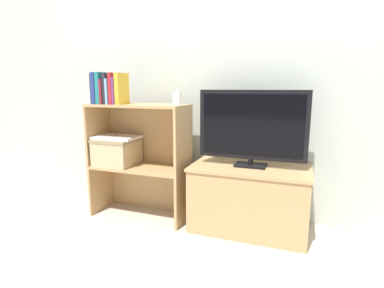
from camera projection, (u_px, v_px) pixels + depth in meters
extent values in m
plane|color=#BCB2A3|center=(184.00, 233.00, 2.17)|extent=(16.00, 16.00, 0.00)
cube|color=#B2BCB2|center=(206.00, 67.00, 2.41)|extent=(10.00, 0.05, 2.40)
cube|color=tan|center=(249.00, 199.00, 2.20)|extent=(0.82, 0.46, 0.46)
cube|color=tan|center=(250.00, 168.00, 2.15)|extent=(0.84, 0.48, 0.02)
cube|color=black|center=(251.00, 165.00, 2.15)|extent=(0.22, 0.14, 0.02)
cylinder|color=black|center=(251.00, 162.00, 2.14)|extent=(0.04, 0.04, 0.04)
cube|color=black|center=(252.00, 125.00, 2.09)|extent=(0.76, 0.04, 0.49)
cube|color=black|center=(252.00, 125.00, 2.08)|extent=(0.70, 0.00, 0.43)
cube|color=tan|center=(102.00, 185.00, 2.57)|extent=(0.02, 0.34, 0.42)
cube|color=tan|center=(184.00, 196.00, 2.31)|extent=(0.02, 0.34, 0.42)
cube|color=tan|center=(150.00, 185.00, 2.59)|extent=(0.74, 0.02, 0.42)
cube|color=tan|center=(140.00, 167.00, 2.40)|extent=(0.74, 0.34, 0.02)
cube|color=tan|center=(99.00, 133.00, 2.49)|extent=(0.02, 0.34, 0.49)
cube|color=tan|center=(184.00, 138.00, 2.23)|extent=(0.02, 0.34, 0.49)
cube|color=tan|center=(149.00, 133.00, 2.50)|extent=(0.74, 0.02, 0.49)
cube|color=tan|center=(138.00, 105.00, 2.31)|extent=(0.74, 0.34, 0.02)
cube|color=silver|center=(94.00, 89.00, 2.35)|extent=(0.03, 0.15, 0.23)
cube|color=navy|center=(98.00, 88.00, 2.33)|extent=(0.03, 0.14, 0.24)
cube|color=#1E7075|center=(102.00, 88.00, 2.32)|extent=(0.04, 0.14, 0.24)
cube|color=maroon|center=(106.00, 92.00, 2.31)|extent=(0.02, 0.15, 0.19)
cube|color=#232328|center=(109.00, 89.00, 2.30)|extent=(0.03, 0.13, 0.23)
cube|color=#709ECC|center=(112.00, 92.00, 2.30)|extent=(0.02, 0.15, 0.19)
cube|color=#B22328|center=(115.00, 89.00, 2.28)|extent=(0.02, 0.14, 0.24)
cube|color=#6B2D66|center=(118.00, 91.00, 2.27)|extent=(0.02, 0.15, 0.20)
cube|color=gold|center=(122.00, 89.00, 2.26)|extent=(0.03, 0.15, 0.23)
cube|color=white|center=(177.00, 98.00, 2.19)|extent=(0.05, 0.04, 0.09)
cylinder|color=silver|center=(177.00, 90.00, 2.18)|extent=(0.01, 0.01, 0.03)
cube|color=tan|center=(117.00, 151.00, 2.44)|extent=(0.30, 0.30, 0.22)
cube|color=#917E5B|center=(117.00, 140.00, 2.42)|extent=(0.31, 0.31, 0.02)
cube|color=white|center=(117.00, 137.00, 2.41)|extent=(0.36, 0.24, 0.02)
cylinder|color=#99999E|center=(117.00, 136.00, 2.41)|extent=(0.02, 0.02, 0.00)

